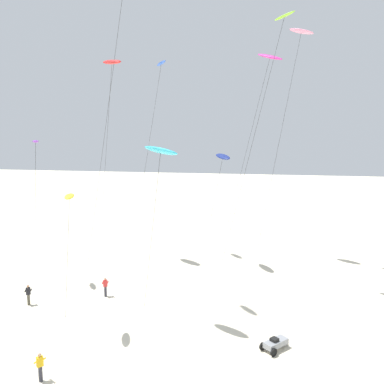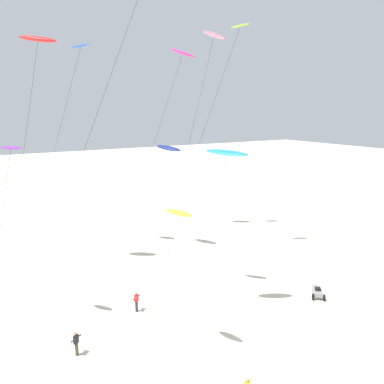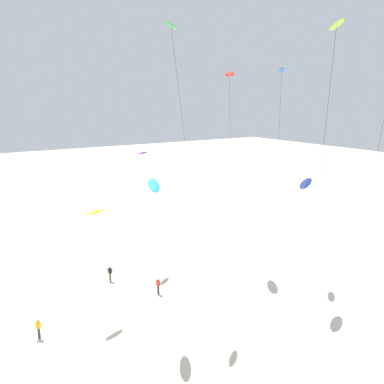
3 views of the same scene
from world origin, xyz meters
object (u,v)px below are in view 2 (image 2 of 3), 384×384
Objects in this scene: kite_cyan at (227,153)px; kite_lime at (238,33)px; kite_pink at (213,38)px; kite_magenta at (182,54)px; kite_red at (38,40)px; kite_navy at (168,148)px; beach_buggy at (317,291)px; kite_flyer_furthest at (136,301)px; kite_purple at (10,151)px; kite_blue at (80,50)px; kite_flyer_middle at (76,343)px; kite_yellow at (179,214)px.

kite_cyan is 0.54× the size of kite_lime.
kite_pink is 4.10m from kite_magenta.
kite_red reaches higher than kite_navy.
kite_navy is 6.10× the size of beach_buggy.
kite_navy is at bearing -2.90° from kite_red.
kite_pink is at bearing 40.01° from kite_flyer_furthest.
kite_pink is at bearing 25.11° from kite_purple.
kite_pink is at bearing -5.38° from kite_blue.
kite_flyer_furthest reaches higher than beach_buggy.
kite_magenta is (4.37, 4.62, 10.55)m from kite_navy.
kite_blue is 1.00× the size of kite_red.
kite_navy is (7.81, -4.09, -9.94)m from kite_blue.
kite_cyan reaches higher than kite_flyer_middle.
kite_purple is 14.71m from kite_cyan.
kite_flyer_middle is at bearing 172.22° from beach_buggy.
kite_lime is at bearing 42.47° from kite_yellow.
kite_magenta is 2.36× the size of kite_yellow.
kite_cyan is at bearing -73.41° from kite_blue.
kite_flyer_furthest is (7.53, -2.37, -11.96)m from kite_purple.
kite_lime reaches higher than kite_red.
kite_purple is at bearing -147.51° from kite_magenta.
kite_pink is 14.83× the size of kite_flyer_middle.
kite_purple is 6.73× the size of beach_buggy.
kite_magenta is at bearing 32.49° from kite_purple.
kite_red reaches higher than kite_purple.
kite_lime is at bearing 25.40° from kite_flyer_middle.
kite_magenta is at bearing 50.11° from kite_flyer_furthest.
kite_pink is at bearing 37.48° from kite_flyer_middle.
kite_lime reaches higher than kite_flyer_furthest.
kite_navy reaches higher than kite_flyer_middle.
kite_flyer_furthest is 0.85× the size of beach_buggy.
kite_purple is at bearing -169.76° from kite_lime.
kite_purple is at bearing -123.29° from kite_blue.
kite_magenta is at bearing 70.02° from kite_cyan.
kite_lime is (13.52, 12.38, 13.51)m from kite_yellow.
kite_purple is 0.55× the size of kite_lime.
kite_blue is 2.29× the size of kite_yellow.
kite_magenta is 9.18m from kite_lime.
kite_red is at bearing 164.19° from kite_lime.
kite_red is 19.82m from kite_cyan.
kite_purple is 25.79m from kite_magenta.
kite_yellow is (-7.92, -16.81, -2.04)m from kite_navy.
kite_flyer_middle is (-18.13, -18.25, -21.12)m from kite_magenta.
beach_buggy is at bearing -43.22° from kite_red.
kite_pink is at bearing 84.80° from beach_buggy.
kite_yellow is at bearing -46.53° from kite_purple.
kite_blue reaches higher than beach_buggy.
kite_yellow is at bearing -90.31° from kite_blue.
kite_flyer_furthest is (-12.80, -15.32, -21.12)m from kite_magenta.
kite_flyer_furthest is at bearing -155.95° from kite_lime.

